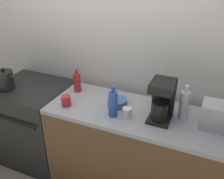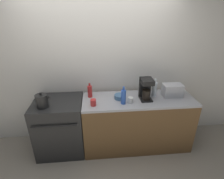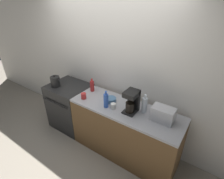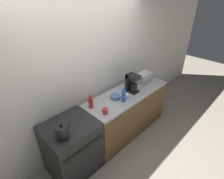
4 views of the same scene
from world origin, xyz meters
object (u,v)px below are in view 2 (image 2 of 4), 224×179
bottle_clear (154,89)px  cup_white (130,100)px  cup_red (93,102)px  coffee_maker (146,88)px  bottle_blue (123,97)px  stove (61,125)px  bottle_red (90,91)px  kettle (42,101)px  toaster (172,90)px  bowl (120,97)px

bottle_clear → cup_white: (-0.42, -0.18, -0.08)m
cup_red → coffee_maker: bearing=10.1°
bottle_blue → cup_white: bottle_blue is taller
stove → bottle_red: size_ratio=3.88×
stove → kettle: bearing=-141.0°
bottle_blue → cup_red: size_ratio=2.78×
bottle_red → bottle_blue: (0.49, -0.26, 0.02)m
cup_red → cup_white: cup_red is taller
cup_red → stove: bearing=162.9°
toaster → bottle_red: (-1.31, 0.09, -0.00)m
kettle → bowl: (1.14, 0.15, -0.06)m
kettle → bottle_blue: bottle_blue is taller
kettle → bottle_red: size_ratio=0.97×
bottle_blue → cup_red: bearing=-177.9°
kettle → bottle_blue: size_ratio=0.84×
stove → bottle_blue: bottle_blue is taller
stove → cup_white: size_ratio=10.81×
coffee_maker → bottle_blue: 0.39m
stove → bottle_blue: (0.99, -0.15, 0.55)m
bottle_red → cup_red: (0.05, -0.28, -0.05)m
kettle → coffee_maker: size_ratio=0.67×
bottle_clear → bottle_red: bottle_clear is taller
bowl → stove: bearing=-179.5°
bottle_clear → bottle_red: (-1.02, 0.06, -0.02)m
coffee_maker → cup_white: size_ratio=4.03×
coffee_maker → bowl: (-0.39, 0.03, -0.14)m
toaster → coffee_maker: (-0.45, -0.04, 0.08)m
kettle → bottle_red: (0.67, 0.25, 0.00)m
kettle → bottle_blue: bearing=-0.8°
kettle → bottle_blue: 1.16m
bottle_clear → stove: bearing=-178.1°
cup_red → bowl: bearing=23.3°
coffee_maker → bottle_blue: size_ratio=1.24×
bottle_clear → cup_red: (-0.97, -0.22, -0.07)m
toaster → bottle_clear: 0.29m
toaster → coffee_maker: size_ratio=0.90×
bottle_red → stove: bearing=-167.6°
stove → bottle_clear: (1.52, 0.05, 0.56)m
cup_red → cup_white: 0.56m
kettle → coffee_maker: 1.54m
kettle → bottle_red: bottle_red is taller
coffee_maker → cup_white: (-0.25, -0.10, -0.14)m
toaster → cup_white: 0.72m
cup_red → bowl: size_ratio=0.56×
toaster → cup_white: size_ratio=3.61×
toaster → cup_white: toaster is taller
bottle_red → cup_white: bottle_red is taller
coffee_maker → bowl: coffee_maker is taller
toaster → cup_red: toaster is taller
toaster → bottle_clear: bottle_clear is taller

